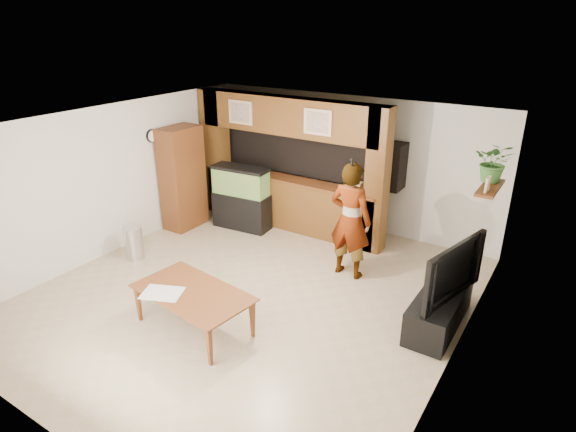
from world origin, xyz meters
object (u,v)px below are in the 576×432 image
Objects in this scene: person at (350,220)px; dining_table at (192,311)px; aquarium at (241,198)px; television at (445,268)px; pantry_cabinet at (182,178)px.

person reaches higher than dining_table.
aquarium is 2.72m from person.
television is 0.72× the size of person.
person is (3.67, -0.03, -0.05)m from pantry_cabinet.
pantry_cabinet is 1.46× the size of television.
dining_table is (-2.78, -1.90, -0.60)m from television.
dining_table is (1.54, -3.09, -0.33)m from aquarium.
dining_table is at bearing 138.53° from television.
dining_table is (-1.09, -2.52, -0.67)m from person.
television is (4.32, -1.19, 0.27)m from aquarium.
pantry_cabinet is 5.39m from television.
pantry_cabinet reaches higher than aquarium.
television reaches higher than dining_table.
aquarium is at bearing 88.75° from television.
pantry_cabinet is at bearing -157.86° from aquarium.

